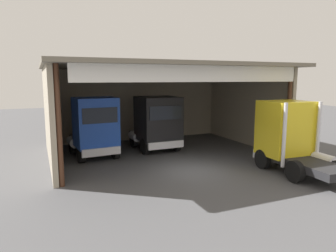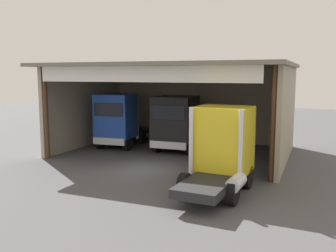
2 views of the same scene
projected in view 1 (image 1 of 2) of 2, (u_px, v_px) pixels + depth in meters
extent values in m
plane|color=#4C4C4F|center=(192.00, 170.00, 15.99)|extent=(80.00, 80.00, 0.00)
cube|color=#9E937F|center=(138.00, 105.00, 24.02)|extent=(13.33, 0.24, 5.35)
cube|color=#9E937F|center=(49.00, 115.00, 17.22)|extent=(0.24, 9.29, 5.35)
cube|color=#9E937F|center=(245.00, 107.00, 22.38)|extent=(0.24, 9.29, 5.35)
cube|color=#6E6759|center=(163.00, 66.00, 18.88)|extent=(13.93, 10.38, 0.20)
cylinder|color=#4C2D1E|center=(59.00, 127.00, 13.23)|extent=(0.24, 0.24, 5.35)
cylinder|color=#4C2D1E|center=(288.00, 113.00, 18.20)|extent=(0.24, 0.24, 5.35)
cube|color=white|center=(198.00, 73.00, 14.83)|extent=(12.00, 0.12, 0.90)
cube|color=#1E47B7|center=(96.00, 122.00, 17.91)|extent=(2.46, 2.25, 2.87)
cube|color=black|center=(100.00, 116.00, 16.90)|extent=(1.96, 0.21, 0.86)
cube|color=silver|center=(102.00, 152.00, 17.19)|extent=(2.19, 0.33, 0.44)
cube|color=#232326|center=(88.00, 141.00, 19.96)|extent=(2.01, 3.89, 0.36)
cylinder|color=silver|center=(107.00, 123.00, 19.46)|extent=(0.18, 0.18, 2.89)
cylinder|color=silver|center=(74.00, 125.00, 18.51)|extent=(0.18, 0.18, 2.89)
cylinder|color=silver|center=(73.00, 142.00, 19.20)|extent=(0.65, 1.24, 0.56)
cylinder|color=black|center=(115.00, 150.00, 18.26)|extent=(0.38, 1.07, 1.05)
cylinder|color=black|center=(81.00, 154.00, 17.34)|extent=(0.38, 1.07, 1.05)
cylinder|color=black|center=(104.00, 142.00, 20.44)|extent=(0.38, 1.07, 1.05)
cylinder|color=black|center=(72.00, 145.00, 19.53)|extent=(0.38, 1.07, 1.05)
cube|color=black|center=(158.00, 118.00, 19.89)|extent=(2.53, 2.53, 2.79)
cube|color=black|center=(166.00, 113.00, 18.67)|extent=(2.11, 0.10, 0.84)
cube|color=silver|center=(166.00, 145.00, 18.95)|extent=(2.36, 0.21, 0.44)
cube|color=#232326|center=(148.00, 136.00, 21.73)|extent=(1.92, 3.31, 0.36)
cylinder|color=silver|center=(165.00, 121.00, 21.66)|extent=(0.18, 0.18, 2.46)
cylinder|color=silver|center=(135.00, 123.00, 20.75)|extent=(0.18, 0.18, 2.46)
cylinder|color=silver|center=(135.00, 136.00, 20.99)|extent=(0.58, 1.21, 0.56)
cylinder|color=black|center=(176.00, 143.00, 20.13)|extent=(0.32, 1.05, 1.05)
cylinder|color=black|center=(145.00, 146.00, 19.25)|extent=(0.32, 1.05, 1.05)
cylinder|color=black|center=(163.00, 137.00, 22.20)|extent=(0.32, 1.05, 1.05)
cylinder|color=black|center=(134.00, 140.00, 21.32)|extent=(0.32, 1.05, 1.05)
cube|color=yellow|center=(285.00, 128.00, 15.98)|extent=(2.42, 2.15, 2.82)
cube|color=black|center=(273.00, 116.00, 16.86)|extent=(1.97, 0.16, 0.85)
cube|color=silver|center=(270.00, 152.00, 17.20)|extent=(2.20, 0.28, 0.44)
cube|color=#232326|center=(312.00, 166.00, 14.39)|extent=(1.92, 3.64, 0.36)
cylinder|color=silver|center=(284.00, 135.00, 14.56)|extent=(0.18, 0.18, 3.10)
cylinder|color=silver|center=(318.00, 133.00, 15.27)|extent=(0.18, 0.18, 3.10)
cylinder|color=silver|center=(324.00, 160.00, 15.00)|extent=(0.62, 1.23, 0.56)
cylinder|color=black|center=(263.00, 159.00, 16.27)|extent=(0.35, 1.04, 1.02)
cylinder|color=black|center=(293.00, 156.00, 16.95)|extent=(0.35, 1.04, 1.02)
cylinder|color=black|center=(295.00, 172.00, 14.08)|extent=(0.35, 1.04, 1.02)
cylinder|color=black|center=(328.00, 167.00, 14.76)|extent=(0.35, 1.04, 1.02)
cylinder|color=#B21E19|center=(111.00, 138.00, 22.44)|extent=(0.58, 0.58, 0.92)
cube|color=red|center=(167.00, 134.00, 23.75)|extent=(0.90, 0.60, 1.00)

